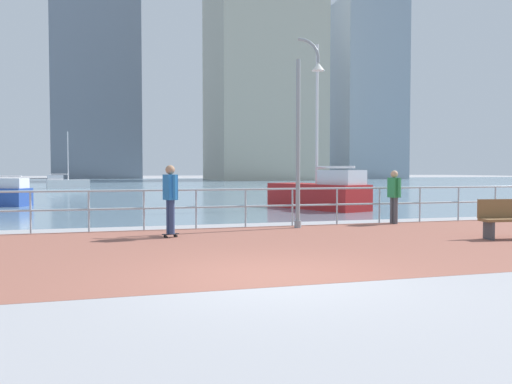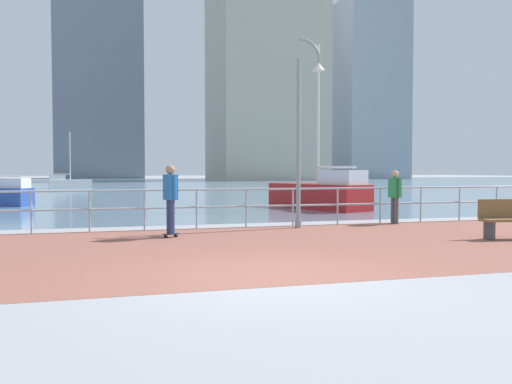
{
  "view_description": "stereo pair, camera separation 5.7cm",
  "coord_description": "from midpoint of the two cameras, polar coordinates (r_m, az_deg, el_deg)",
  "views": [
    {
      "loc": [
        -2.46,
        -7.53,
        1.6
      ],
      "look_at": [
        0.91,
        4.11,
        1.1
      ],
      "focal_mm": 37.33,
      "sensor_mm": 36.0,
      "label": 1
    },
    {
      "loc": [
        -2.41,
        -7.54,
        1.6
      ],
      "look_at": [
        0.91,
        4.11,
        1.1
      ],
      "focal_mm": 37.33,
      "sensor_mm": 36.0,
      "label": 2
    }
  ],
  "objects": [
    {
      "name": "tower_glass",
      "position": [
        106.57,
        11.82,
        10.55
      ],
      "size": [
        12.31,
        12.36,
        35.4
      ],
      "color": "#8493A3",
      "rests_on": "ground"
    },
    {
      "name": "skateboarder",
      "position": [
        12.74,
        -9.03,
        -0.22
      ],
      "size": [
        0.41,
        0.55,
        1.72
      ],
      "color": "black",
      "rests_on": "ground"
    },
    {
      "name": "tower_concrete",
      "position": [
        90.37,
        0.92,
        14.37
      ],
      "size": [
        16.78,
        17.02,
        42.47
      ],
      "color": "#B2AD99",
      "rests_on": "ground"
    },
    {
      "name": "bystander",
      "position": [
        16.34,
        14.75,
        -0.06
      ],
      "size": [
        0.28,
        0.56,
        1.59
      ],
      "color": "#4C4C51",
      "rests_on": "ground"
    },
    {
      "name": "ground",
      "position": [
        47.63,
        -12.95,
        0.37
      ],
      "size": [
        220.0,
        220.0,
        0.0
      ],
      "primitive_type": "plane",
      "color": "#9E9EA3"
    },
    {
      "name": "brick_paving",
      "position": [
        11.01,
        -2.97,
        -5.98
      ],
      "size": [
        28.0,
        7.54,
        0.01
      ],
      "primitive_type": "cube",
      "color": "#935647",
      "rests_on": "ground"
    },
    {
      "name": "sailboat_ivory",
      "position": [
        49.33,
        -19.38,
        0.92
      ],
      "size": [
        3.66,
        1.63,
        4.96
      ],
      "color": "white",
      "rests_on": "ground"
    },
    {
      "name": "lamppost",
      "position": [
        14.79,
        5.34,
        7.36
      ],
      "size": [
        0.78,
        0.47,
        5.23
      ],
      "color": "gray",
      "rests_on": "ground"
    },
    {
      "name": "waterfront_railing",
      "position": [
        14.62,
        -6.28,
        -0.97
      ],
      "size": [
        25.25,
        0.06,
        1.09
      ],
      "color": "#9EADB7",
      "rests_on": "ground"
    },
    {
      "name": "sailboat_navy",
      "position": [
        22.06,
        7.02,
        -0.14
      ],
      "size": [
        3.01,
        5.03,
        6.76
      ],
      "color": "#B21E1E",
      "rests_on": "ground"
    },
    {
      "name": "harbor_water",
      "position": [
        59.46,
        -13.54,
        0.75
      ],
      "size": [
        180.0,
        88.0,
        0.0
      ],
      "primitive_type": "cube",
      "color": "#6B899E",
      "rests_on": "ground"
    },
    {
      "name": "tower_brick",
      "position": [
        111.29,
        -16.44,
        12.91
      ],
      "size": [
        16.31,
        13.18,
        45.99
      ],
      "color": "slate",
      "rests_on": "ground"
    }
  ]
}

